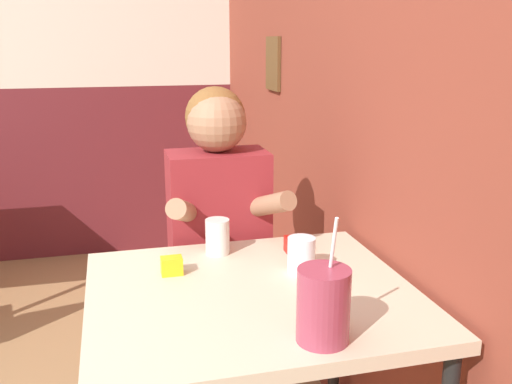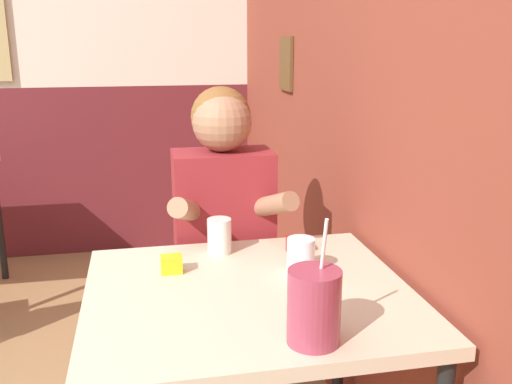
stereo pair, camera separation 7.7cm
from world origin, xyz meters
name	(u,v)px [view 1 (the left image)]	position (x,y,z in m)	size (l,w,h in m)	color
brick_wall_right	(299,48)	(1.51, 1.33, 1.35)	(0.08, 4.65, 2.70)	brown
main_table	(252,317)	(1.03, 0.25, 0.67)	(0.85, 0.76, 0.75)	beige
person_seated	(219,255)	(1.04, 0.77, 0.65)	(0.42, 0.40, 1.24)	maroon
cocktail_pitcher	(323,305)	(1.12, -0.04, 0.83)	(0.12, 0.12, 0.29)	#99384C
glass_near_pitcher	(301,255)	(1.20, 0.34, 0.80)	(0.08, 0.08, 0.10)	silver
glass_center	(217,237)	(0.99, 0.54, 0.80)	(0.07, 0.07, 0.11)	silver
condiment_ketchup	(295,244)	(1.23, 0.49, 0.77)	(0.06, 0.04, 0.05)	#B7140F
condiment_mustard	(172,266)	(0.84, 0.41, 0.77)	(0.06, 0.04, 0.05)	yellow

